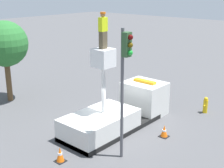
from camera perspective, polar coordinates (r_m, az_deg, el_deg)
name	(u,v)px	position (r m, az deg, el deg)	size (l,w,h in m)	color
ground_plane	(112,129)	(17.09, -0.01, -8.21)	(120.00, 120.00, 0.00)	#4C4C4F
bucket_truck	(119,112)	(17.21, 1.38, -5.16)	(6.90, 2.42, 4.50)	black
worker	(103,31)	(15.07, -1.66, 9.75)	(0.40, 0.26, 1.75)	brown
traffic_light_pole	(125,70)	(12.88, 2.37, 2.60)	(0.34, 0.57, 5.81)	#515156
fire_hydrant	(205,105)	(19.84, 16.72, -3.71)	(0.52, 0.28, 1.01)	gold
traffic_cone_rear	(60,155)	(14.19, -9.47, -12.65)	(0.44, 0.44, 0.69)	black
traffic_cone_curbside	(164,131)	(16.36, 9.52, -8.53)	(0.46, 0.46, 0.63)	black
tree_left_bg	(5,44)	(21.38, -19.00, 6.89)	(2.98, 2.98, 5.36)	brown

